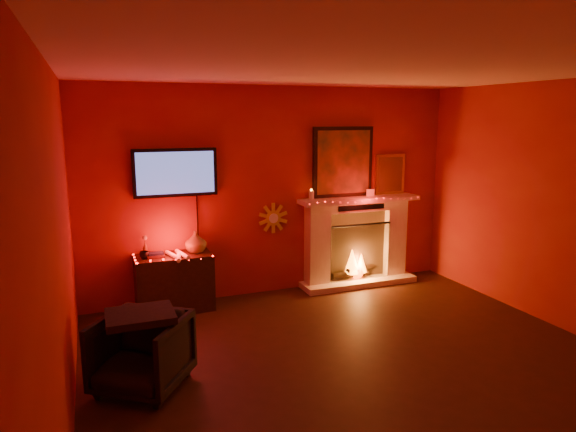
# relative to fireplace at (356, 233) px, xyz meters

# --- Properties ---
(room) EXTENTS (5.00, 5.00, 5.00)m
(room) POSITION_rel_fireplace_xyz_m (-1.14, -2.39, 0.63)
(room) COLOR black
(room) RESTS_ON ground
(floor) EXTENTS (5.00, 5.00, 0.00)m
(floor) POSITION_rel_fireplace_xyz_m (-1.14, -2.39, -0.72)
(floor) COLOR black
(floor) RESTS_ON ground
(fireplace) EXTENTS (1.72, 0.40, 2.18)m
(fireplace) POSITION_rel_fireplace_xyz_m (0.00, 0.00, 0.00)
(fireplace) COLOR silver
(fireplace) RESTS_ON floor
(tv) EXTENTS (1.00, 0.07, 1.24)m
(tv) POSITION_rel_fireplace_xyz_m (-2.44, 0.06, 0.92)
(tv) COLOR black
(tv) RESTS_ON room
(sunburst_clock) EXTENTS (0.40, 0.03, 0.40)m
(sunburst_clock) POSITION_rel_fireplace_xyz_m (-1.19, 0.09, 0.28)
(sunburst_clock) COLOR gold
(sunburst_clock) RESTS_ON room
(console_table) EXTENTS (0.90, 0.59, 0.95)m
(console_table) POSITION_rel_fireplace_xyz_m (-2.53, -0.13, -0.34)
(console_table) COLOR black
(console_table) RESTS_ON floor
(armchair) EXTENTS (0.98, 0.98, 0.65)m
(armchair) POSITION_rel_fireplace_xyz_m (-3.09, -1.88, -0.40)
(armchair) COLOR black
(armchair) RESTS_ON floor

